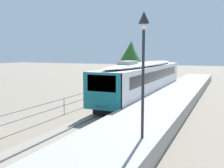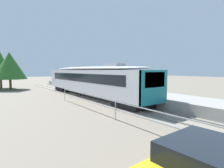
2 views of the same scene
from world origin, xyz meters
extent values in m
plane|color=slate|center=(-3.00, 22.00, 0.00)|extent=(160.00, 160.00, 0.00)
cube|color=gray|center=(0.00, 22.00, 0.03)|extent=(3.20, 60.00, 0.06)
cube|color=slate|center=(-0.72, 22.00, 0.10)|extent=(0.08, 60.00, 0.08)
cube|color=slate|center=(0.72, 22.00, 0.10)|extent=(0.08, 60.00, 0.08)
cube|color=silver|center=(0.00, 30.70, 1.96)|extent=(2.80, 20.21, 2.55)
cube|color=#19757F|center=(0.00, 20.69, 1.96)|extent=(2.80, 0.24, 2.55)
cube|color=black|center=(0.00, 20.61, 2.53)|extent=(2.13, 0.08, 1.12)
cube|color=black|center=(0.00, 30.70, 2.37)|extent=(2.82, 16.98, 0.92)
ellipsoid|color=#A8AAAF|center=(0.00, 30.70, 3.42)|extent=(2.69, 19.41, 0.44)
cube|color=#A8AAAF|center=(0.00, 25.64, 3.70)|extent=(1.10, 2.20, 0.36)
cube|color=#EAE5C6|center=(0.00, 20.62, 0.97)|extent=(1.00, 0.10, 0.20)
cube|color=black|center=(0.00, 22.99, 0.42)|extent=(2.24, 3.20, 0.55)
cube|color=black|center=(0.00, 38.40, 0.42)|extent=(2.24, 3.20, 0.55)
cube|color=#999691|center=(3.25, 22.00, 0.45)|extent=(3.90, 60.00, 0.90)
cylinder|color=#232328|center=(4.44, 15.53, 3.20)|extent=(0.12, 0.12, 4.60)
pyramid|color=#232328|center=(4.44, 15.53, 6.00)|extent=(0.34, 0.34, 0.50)
sphere|color=silver|center=(4.44, 15.53, 5.68)|extent=(0.24, 0.24, 0.24)
cylinder|color=#9EA0A5|center=(-3.30, 21.00, 0.62)|extent=(0.06, 0.06, 1.25)
cylinder|color=#9EA0A5|center=(-3.30, 30.00, 0.62)|extent=(0.06, 0.06, 1.25)
cylinder|color=brown|center=(-6.82, 45.03, 0.88)|extent=(0.36, 0.36, 1.75)
cone|color=#286023|center=(-6.82, 45.03, 3.94)|extent=(5.20, 5.20, 4.38)
cylinder|color=brown|center=(-7.92, 48.49, 0.92)|extent=(0.36, 0.36, 1.85)
cone|color=#286023|center=(-7.92, 48.49, 4.23)|extent=(3.95, 3.95, 4.75)
camera|label=1|loc=(7.71, 4.95, 4.56)|focal=42.13mm
camera|label=2|loc=(-10.04, 11.97, 3.23)|focal=28.31mm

